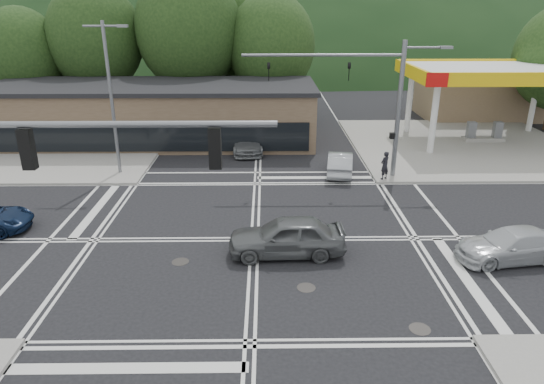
{
  "coord_description": "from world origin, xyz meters",
  "views": [
    {
      "loc": [
        0.53,
        -19.46,
        9.86
      ],
      "look_at": [
        0.81,
        2.24,
        1.4
      ],
      "focal_mm": 32.0,
      "sensor_mm": 36.0,
      "label": 1
    }
  ],
  "objects_px": {
    "car_queue_b": "(281,122)",
    "car_northbound": "(246,141)",
    "car_grey_center": "(287,236)",
    "car_queue_a": "(340,163)",
    "pedestrian": "(385,165)",
    "car_silver_east": "(512,245)"
  },
  "relations": [
    {
      "from": "car_grey_center",
      "to": "car_queue_a",
      "type": "bearing_deg",
      "value": 158.28
    },
    {
      "from": "car_queue_a",
      "to": "car_northbound",
      "type": "xyz_separation_m",
      "value": [
        -5.99,
        4.93,
        0.03
      ]
    },
    {
      "from": "car_grey_center",
      "to": "car_northbound",
      "type": "bearing_deg",
      "value": -173.51
    },
    {
      "from": "car_silver_east",
      "to": "car_queue_b",
      "type": "height_order",
      "value": "car_queue_b"
    },
    {
      "from": "car_silver_east",
      "to": "car_queue_b",
      "type": "bearing_deg",
      "value": -165.36
    },
    {
      "from": "pedestrian",
      "to": "car_queue_a",
      "type": "bearing_deg",
      "value": -68.31
    },
    {
      "from": "car_queue_b",
      "to": "car_northbound",
      "type": "height_order",
      "value": "car_queue_b"
    },
    {
      "from": "car_queue_a",
      "to": "car_grey_center",
      "type": "bearing_deg",
      "value": 79.35
    },
    {
      "from": "car_grey_center",
      "to": "car_northbound",
      "type": "distance_m",
      "value": 15.46
    },
    {
      "from": "car_grey_center",
      "to": "car_silver_east",
      "type": "relative_size",
      "value": 1.06
    },
    {
      "from": "car_queue_b",
      "to": "car_grey_center",
      "type": "bearing_deg",
      "value": 81.7
    },
    {
      "from": "car_grey_center",
      "to": "car_northbound",
      "type": "relative_size",
      "value": 0.98
    },
    {
      "from": "car_grey_center",
      "to": "car_queue_b",
      "type": "height_order",
      "value": "car_grey_center"
    },
    {
      "from": "car_silver_east",
      "to": "pedestrian",
      "type": "relative_size",
      "value": 2.71
    },
    {
      "from": "car_queue_b",
      "to": "pedestrian",
      "type": "xyz_separation_m",
      "value": [
        5.74,
        -12.01,
        0.19
      ]
    },
    {
      "from": "car_northbound",
      "to": "pedestrian",
      "type": "height_order",
      "value": "pedestrian"
    },
    {
      "from": "car_grey_center",
      "to": "car_northbound",
      "type": "xyz_separation_m",
      "value": [
        -2.26,
        15.29,
        -0.11
      ]
    },
    {
      "from": "car_silver_east",
      "to": "car_queue_a",
      "type": "height_order",
      "value": "car_queue_a"
    },
    {
      "from": "car_silver_east",
      "to": "car_queue_b",
      "type": "xyz_separation_m",
      "value": [
        -8.79,
        21.47,
        0.14
      ]
    },
    {
      "from": "car_northbound",
      "to": "car_queue_b",
      "type": "bearing_deg",
      "value": 58.52
    },
    {
      "from": "pedestrian",
      "to": "car_grey_center",
      "type": "bearing_deg",
      "value": 19.12
    },
    {
      "from": "car_queue_a",
      "to": "car_northbound",
      "type": "relative_size",
      "value": 0.85
    }
  ]
}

